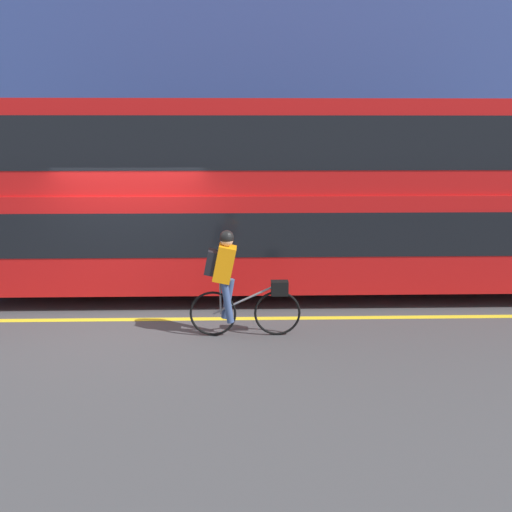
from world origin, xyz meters
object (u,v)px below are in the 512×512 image
Objects in this scene: bus at (273,189)px; cyclist_on_bike at (233,280)px; street_sign_post at (104,193)px; trash_bin at (495,225)px.

bus reaches higher than cyclist_on_bike.
street_sign_post is at bearing 138.70° from bus.
cyclist_on_bike is 9.29m from trash_bin.
cyclist_on_bike is 7.04m from street_sign_post.
cyclist_on_bike is 0.72× the size of street_sign_post.
street_sign_post reaches higher than cyclist_on_bike.
bus is 2.66m from cyclist_on_bike.
cyclist_on_bike is at bearing -107.28° from bus.
trash_bin is at bearing 40.74° from cyclist_on_bike.
bus reaches higher than street_sign_post.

